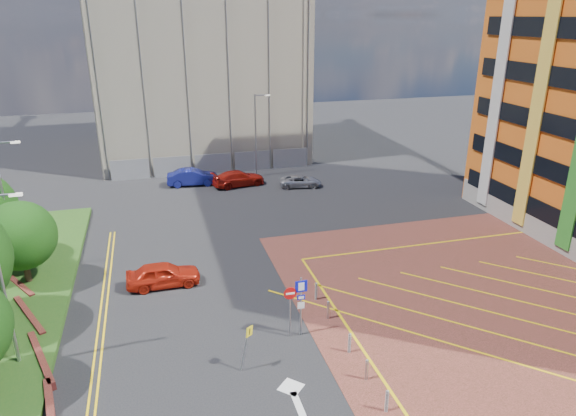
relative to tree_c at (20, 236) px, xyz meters
name	(u,v)px	position (x,y,z in m)	size (l,w,h in m)	color
ground	(297,348)	(13.50, -10.00, -3.19)	(140.00, 140.00, 0.00)	black
forecourt	(542,307)	(27.50, -10.00, -3.18)	(26.00, 26.00, 0.02)	brown
retaining_wall	(36,360)	(1.70, -8.00, -2.99)	(6.06, 20.33, 0.40)	maroon
tree_c	(20,236)	(0.00, 0.00, 0.00)	(4.00, 4.00, 4.90)	#3D2B1C
lamp_left_near	(2,275)	(1.08, -8.00, 1.47)	(1.53, 0.16, 8.00)	#9EA0A8
lamp_left_far	(6,201)	(-0.92, 2.00, 1.47)	(1.53, 0.16, 8.00)	#9EA0A8
lamp_back	(256,132)	(17.58, 18.00, 1.17)	(1.53, 0.16, 8.00)	#9EA0A8
sign_cluster	(297,301)	(13.80, -9.02, -1.24)	(1.17, 0.12, 3.20)	#9EA0A8
warning_sign	(247,343)	(10.92, -10.95, -1.76)	(0.68, 0.40, 2.25)	#9EA0A8
bollard_row	(355,353)	(15.80, -11.67, -2.72)	(0.14, 11.14, 0.90)	#9EA0A8
construction_building	(197,53)	(13.50, 30.00, 7.81)	(21.20, 19.20, 22.00)	#A29685
construction_fence	(223,163)	(14.50, 20.00, -2.19)	(21.60, 0.06, 2.00)	gray
car_red_left	(163,274)	(7.65, -2.11, -2.47)	(1.70, 4.23, 1.44)	red
car_blue_back	(193,177)	(11.14, 16.72, -2.42)	(1.63, 4.68, 1.54)	navy
car_red_back	(239,178)	(15.26, 15.41, -2.49)	(1.98, 4.87, 1.41)	#A5170E
car_silver_back	(300,181)	(20.70, 13.58, -2.66)	(1.78, 3.86, 1.07)	#9D9EA4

